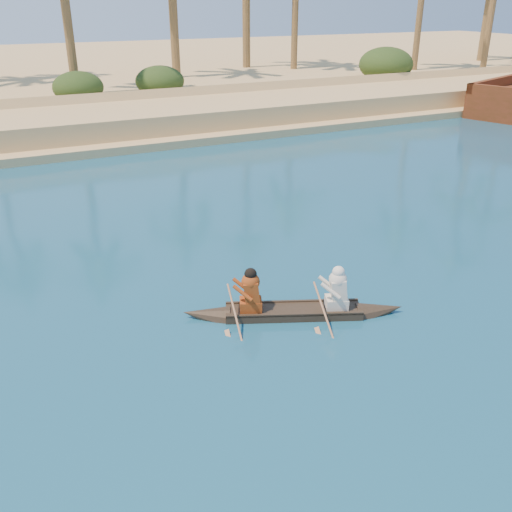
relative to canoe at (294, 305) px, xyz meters
name	(u,v)px	position (x,y,z in m)	size (l,w,h in m)	color
canoe	(294,305)	(0.00, 0.00, 0.00)	(4.61, 2.44, 1.31)	#33251C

